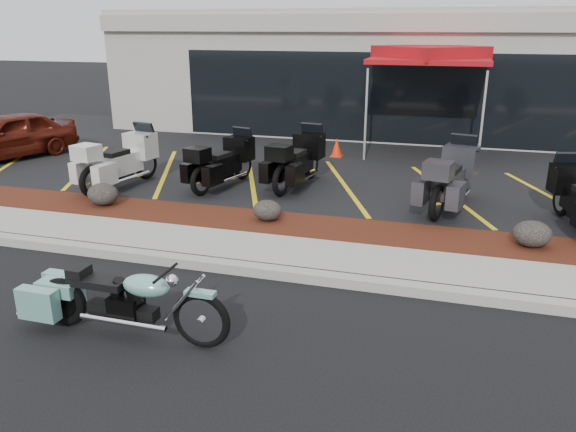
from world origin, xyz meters
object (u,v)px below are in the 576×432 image
(hero_cruiser, at_px, (201,312))
(touring_white, at_px, (145,151))
(parked_car, at_px, (7,136))
(traffic_cone, at_px, (337,147))
(popup_canopy, at_px, (430,56))

(hero_cruiser, height_order, touring_white, touring_white)
(touring_white, relative_size, parked_car, 0.64)
(touring_white, bearing_deg, traffic_cone, -35.52)
(traffic_cone, bearing_deg, popup_canopy, 29.94)
(touring_white, height_order, traffic_cone, touring_white)
(parked_car, xyz_separation_m, traffic_cone, (8.35, 2.65, -0.36))
(traffic_cone, height_order, popup_canopy, popup_canopy)
(traffic_cone, distance_m, popup_canopy, 3.46)
(parked_car, relative_size, traffic_cone, 7.10)
(hero_cruiser, height_order, parked_car, parked_car)
(parked_car, distance_m, popup_canopy, 11.43)
(hero_cruiser, xyz_separation_m, parked_car, (-8.74, 6.93, 0.29))
(traffic_cone, bearing_deg, hero_cruiser, -87.66)
(touring_white, bearing_deg, parked_car, 90.13)
(popup_canopy, bearing_deg, traffic_cone, -141.83)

